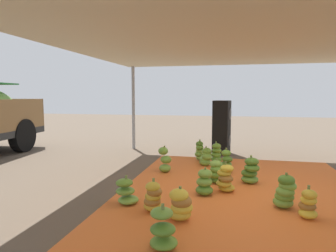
# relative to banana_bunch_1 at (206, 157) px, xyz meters

# --- Properties ---
(ground_plane) EXTENTS (40.00, 40.00, 0.00)m
(ground_plane) POSITION_rel_banana_bunch_1_xyz_m (-1.91, 2.19, -0.22)
(ground_plane) COLOR brown
(tarp_orange) EXTENTS (5.73, 4.27, 0.01)m
(tarp_orange) POSITION_rel_banana_bunch_1_xyz_m (-1.91, -0.81, -0.21)
(tarp_orange) COLOR orange
(tarp_orange) RESTS_ON ground
(tent_canopy) EXTENTS (8.00, 7.00, 2.68)m
(tent_canopy) POSITION_rel_banana_bunch_1_xyz_m (-1.90, -0.90, 2.39)
(tent_canopy) COLOR #9EA0A5
(tent_canopy) RESTS_ON ground
(banana_bunch_1) EXTENTS (0.35, 0.34, 0.47)m
(banana_bunch_1) POSITION_rel_banana_bunch_1_xyz_m (0.00, 0.00, 0.00)
(banana_bunch_1) COLOR #6B9E38
(banana_bunch_1) RESTS_ON tarp_orange
(banana_bunch_2) EXTENTS (0.42, 0.40, 0.54)m
(banana_bunch_2) POSITION_rel_banana_bunch_1_xyz_m (-1.90, -0.52, 0.02)
(banana_bunch_2) COLOR gold
(banana_bunch_2) RESTS_ON tarp_orange
(banana_bunch_3) EXTENTS (0.43, 0.43, 0.46)m
(banana_bunch_3) POSITION_rel_banana_bunch_1_xyz_m (-2.84, 0.99, -0.02)
(banana_bunch_3) COLOR #75A83D
(banana_bunch_3) RESTS_ON tarp_orange
(banana_bunch_4) EXTENTS (0.42, 0.42, 0.48)m
(banana_bunch_4) POSITION_rel_banana_bunch_1_xyz_m (-2.13, -0.17, -0.01)
(banana_bunch_4) COLOR #518428
(banana_bunch_4) RESTS_ON tarp_orange
(banana_bunch_5) EXTENTS (0.33, 0.34, 0.49)m
(banana_bunch_5) POSITION_rel_banana_bunch_1_xyz_m (-3.04, 0.50, 0.00)
(banana_bunch_5) COLOR gold
(banana_bunch_5) RESTS_ON tarp_orange
(banana_bunch_6) EXTENTS (0.44, 0.44, 0.48)m
(banana_bunch_6) POSITION_rel_banana_bunch_1_xyz_m (-3.26, 0.05, 0.00)
(banana_bunch_6) COLOR gold
(banana_bunch_6) RESTS_ON tarp_orange
(banana_bunch_7) EXTENTS (0.40, 0.37, 0.53)m
(banana_bunch_7) POSITION_rel_banana_bunch_1_xyz_m (0.44, -0.23, 0.02)
(banana_bunch_7) COLOR #518428
(banana_bunch_7) RESTS_ON tarp_orange
(banana_bunch_8) EXTENTS (0.36, 0.36, 0.60)m
(banana_bunch_8) POSITION_rel_banana_bunch_1_xyz_m (-0.82, 0.84, 0.05)
(banana_bunch_8) COLOR #75A83D
(banana_bunch_8) RESTS_ON tarp_orange
(banana_bunch_9) EXTENTS (0.36, 0.35, 0.57)m
(banana_bunch_9) POSITION_rel_banana_bunch_1_xyz_m (-0.63, -0.51, 0.03)
(banana_bunch_9) COLOR #6B9E38
(banana_bunch_9) RESTS_ON tarp_orange
(banana_bunch_10) EXTENTS (0.43, 0.43, 0.55)m
(banana_bunch_10) POSITION_rel_banana_bunch_1_xyz_m (-1.29, -0.98, 0.03)
(banana_bunch_10) COLOR #6B9E38
(banana_bunch_10) RESTS_ON tarp_orange
(banana_bunch_11) EXTENTS (0.43, 0.42, 0.51)m
(banana_bunch_11) POSITION_rel_banana_bunch_1_xyz_m (-4.03, 0.11, -0.00)
(banana_bunch_11) COLOR #60932D
(banana_bunch_11) RESTS_ON tarp_orange
(banana_bunch_12) EXTENTS (0.32, 0.32, 0.56)m
(banana_bunch_12) POSITION_rel_banana_bunch_1_xyz_m (0.53, 0.21, 0.03)
(banana_bunch_12) COLOR #75A83D
(banana_bunch_12) RESTS_ON tarp_orange
(banana_bunch_13) EXTENTS (0.42, 0.45, 0.55)m
(banana_bunch_13) POSITION_rel_banana_bunch_1_xyz_m (-2.48, -1.42, 0.03)
(banana_bunch_13) COLOR #6B9E38
(banana_bunch_13) RESTS_ON tarp_orange
(banana_bunch_14) EXTENTS (0.43, 0.45, 0.49)m
(banana_bunch_14) POSITION_rel_banana_bunch_1_xyz_m (-1.42, -0.33, 0.00)
(banana_bunch_14) COLOR #477523
(banana_bunch_14) RESTS_ON tarp_orange
(banana_bunch_15) EXTENTS (0.36, 0.32, 0.46)m
(banana_bunch_15) POSITION_rel_banana_bunch_1_xyz_m (-2.80, -1.67, -0.02)
(banana_bunch_15) COLOR gold
(banana_bunch_15) RESTS_ON tarp_orange
(speaker_stack) EXTENTS (0.59, 0.53, 1.56)m
(speaker_stack) POSITION_rel_banana_bunch_1_xyz_m (1.63, -0.31, 0.57)
(speaker_stack) COLOR black
(speaker_stack) RESTS_ON ground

